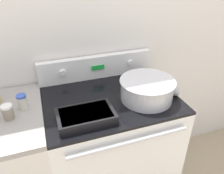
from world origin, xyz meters
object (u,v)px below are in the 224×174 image
at_px(casserole_dish, 86,116).
at_px(ladle, 174,90).
at_px(spice_jar_white_cap, 8,112).
at_px(spice_jar_blue_cap, 22,102).
at_px(mixing_bowl, 147,88).

height_order(casserole_dish, ladle, ladle).
relative_size(ladle, spice_jar_white_cap, 3.07).
xyz_separation_m(spice_jar_blue_cap, spice_jar_white_cap, (-0.07, -0.08, -0.00)).
bearing_deg(spice_jar_blue_cap, spice_jar_white_cap, -133.47).
distance_m(mixing_bowl, casserole_dish, 0.41).
bearing_deg(casserole_dish, ladle, 7.25).
relative_size(casserole_dish, ladle, 1.17).
relative_size(mixing_bowl, casserole_dish, 1.10).
distance_m(casserole_dish, spice_jar_blue_cap, 0.38).
height_order(casserole_dish, spice_jar_white_cap, spice_jar_white_cap).
relative_size(mixing_bowl, spice_jar_white_cap, 3.98).
bearing_deg(spice_jar_white_cap, spice_jar_blue_cap, 46.53).
relative_size(mixing_bowl, ladle, 1.30).
distance_m(casserole_dish, spice_jar_white_cap, 0.41).
relative_size(casserole_dish, spice_jar_white_cap, 3.61).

